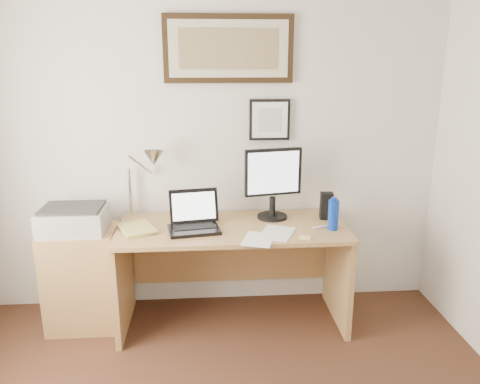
{
  "coord_description": "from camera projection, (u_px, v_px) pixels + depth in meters",
  "views": [
    {
      "loc": [
        -0.02,
        -1.46,
        1.87
      ],
      "look_at": [
        0.19,
        1.43,
        1.05
      ],
      "focal_mm": 35.0,
      "sensor_mm": 36.0,
      "label": 1
    }
  ],
  "objects": [
    {
      "name": "wall_back",
      "position": [
        209.0,
        147.0,
        3.49
      ],
      "size": [
        3.5,
        0.02,
        2.5
      ],
      "primitive_type": "cube",
      "color": "silver",
      "rests_on": "ground"
    },
    {
      "name": "side_cabinet",
      "position": [
        84.0,
        278.0,
        3.36
      ],
      "size": [
        0.5,
        0.4,
        0.73
      ],
      "primitive_type": "cube",
      "color": "#A17643",
      "rests_on": "floor"
    },
    {
      "name": "water_bottle",
      "position": [
        333.0,
        215.0,
        3.19
      ],
      "size": [
        0.07,
        0.07,
        0.21
      ],
      "primitive_type": "cylinder",
      "color": "#0C30A8",
      "rests_on": "desk"
    },
    {
      "name": "bottle_cap",
      "position": [
        334.0,
        199.0,
        3.16
      ],
      "size": [
        0.04,
        0.04,
        0.02
      ],
      "primitive_type": "cylinder",
      "color": "#0C30A8",
      "rests_on": "water_bottle"
    },
    {
      "name": "speaker",
      "position": [
        326.0,
        206.0,
        3.41
      ],
      "size": [
        0.09,
        0.08,
        0.2
      ],
      "primitive_type": "cube",
      "rotation": [
        0.0,
        0.0,
        -0.09
      ],
      "color": "black",
      "rests_on": "desk"
    },
    {
      "name": "paper_sheet_a",
      "position": [
        258.0,
        239.0,
        3.04
      ],
      "size": [
        0.26,
        0.31,
        0.0
      ],
      "primitive_type": "cube",
      "rotation": [
        0.0,
        0.0,
        -0.3
      ],
      "color": "white",
      "rests_on": "desk"
    },
    {
      "name": "paper_sheet_b",
      "position": [
        277.0,
        233.0,
        3.14
      ],
      "size": [
        0.3,
        0.35,
        0.0
      ],
      "primitive_type": "cube",
      "rotation": [
        0.0,
        0.0,
        -0.41
      ],
      "color": "white",
      "rests_on": "desk"
    },
    {
      "name": "sticky_pad",
      "position": [
        305.0,
        238.0,
        3.05
      ],
      "size": [
        0.09,
        0.09,
        0.01
      ],
      "primitive_type": "cube",
      "rotation": [
        0.0,
        0.0,
        -0.25
      ],
      "color": "#E9DA6E",
      "rests_on": "desk"
    },
    {
      "name": "marker_pen",
      "position": [
        322.0,
        227.0,
        3.25
      ],
      "size": [
        0.14,
        0.06,
        0.02
      ],
      "primitive_type": "cylinder",
      "rotation": [
        0.0,
        1.57,
        0.35
      ],
      "color": "white",
      "rests_on": "desk"
    },
    {
      "name": "book",
      "position": [
        122.0,
        231.0,
        3.15
      ],
      "size": [
        0.31,
        0.35,
        0.02
      ],
      "primitive_type": "imported",
      "rotation": [
        0.0,
        0.0,
        0.43
      ],
      "color": "tan",
      "rests_on": "desk"
    },
    {
      "name": "desk",
      "position": [
        232.0,
        252.0,
        3.43
      ],
      "size": [
        1.6,
        0.7,
        0.75
      ],
      "color": "#A17643",
      "rests_on": "floor"
    },
    {
      "name": "laptop",
      "position": [
        194.0,
        221.0,
        3.21
      ],
      "size": [
        0.37,
        0.35,
        0.26
      ],
      "color": "black",
      "rests_on": "desk"
    },
    {
      "name": "lcd_monitor",
      "position": [
        273.0,
        180.0,
        3.37
      ],
      "size": [
        0.42,
        0.22,
        0.52
      ],
      "color": "black",
      "rests_on": "desk"
    },
    {
      "name": "printer",
      "position": [
        73.0,
        219.0,
        3.22
      ],
      "size": [
        0.44,
        0.34,
        0.18
      ],
      "color": "#ACACAE",
      "rests_on": "side_cabinet"
    },
    {
      "name": "desk_lamp",
      "position": [
        151.0,
        161.0,
        3.3
      ],
      "size": [
        0.29,
        0.27,
        0.53
      ],
      "color": "silver",
      "rests_on": "desk"
    },
    {
      "name": "picture_large",
      "position": [
        229.0,
        49.0,
        3.28
      ],
      "size": [
        0.92,
        0.04,
        0.47
      ],
      "color": "black",
      "rests_on": "wall_back"
    },
    {
      "name": "picture_small",
      "position": [
        270.0,
        120.0,
        3.44
      ],
      "size": [
        0.3,
        0.03,
        0.3
      ],
      "color": "black",
      "rests_on": "wall_back"
    }
  ]
}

